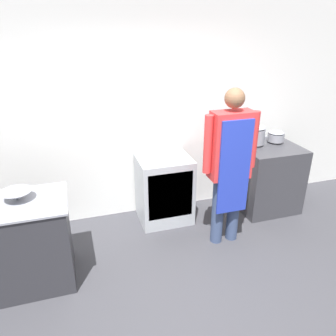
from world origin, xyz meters
TOP-DOWN VIEW (x-y plane):
  - ground_plane at (0.00, 0.00)m, footprint 14.00×14.00m
  - wall_back at (0.00, 2.02)m, footprint 8.00×0.05m
  - prep_counter at (-1.51, 0.96)m, footprint 1.06×0.67m
  - stove at (1.65, 1.58)m, footprint 0.78×0.73m
  - fridge_unit at (0.20, 1.68)m, footprint 0.67×0.57m
  - person_cook at (0.75, 1.01)m, footprint 0.63×0.24m
  - mixing_bowl at (-1.42, 1.02)m, footprint 0.29×0.29m
  - stock_pot at (1.48, 1.70)m, footprint 0.26×0.26m
  - sauce_pot at (1.81, 1.70)m, footprint 0.22×0.22m

SIDE VIEW (x-z plane):
  - ground_plane at x=0.00m, z-range 0.00..0.00m
  - fridge_unit at x=0.20m, z-range 0.00..0.87m
  - prep_counter at x=-1.51m, z-range 0.00..0.90m
  - stove at x=1.65m, z-range -0.01..0.92m
  - mixing_bowl at x=-1.42m, z-range 0.90..1.00m
  - sauce_pot at x=1.81m, z-range 0.93..1.07m
  - person_cook at x=0.75m, z-range 0.13..1.96m
  - stock_pot at x=1.48m, z-range 0.93..1.17m
  - wall_back at x=0.00m, z-range 0.00..2.70m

